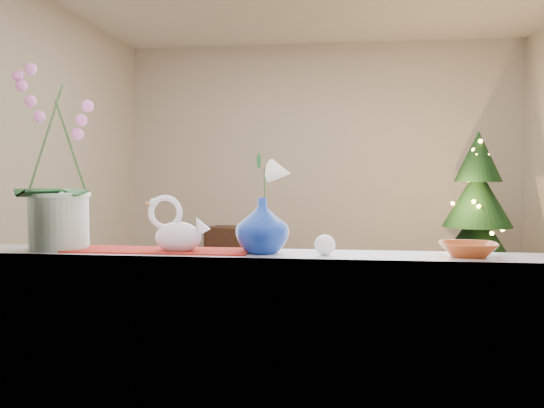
% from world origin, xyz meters
% --- Properties ---
extents(ground, '(5.00, 5.00, 0.00)m').
position_xyz_m(ground, '(0.00, 0.00, 0.00)').
color(ground, '#382416').
rests_on(ground, ground).
extents(wall_back, '(4.50, 0.10, 2.70)m').
position_xyz_m(wall_back, '(0.00, 2.50, 1.35)').
color(wall_back, beige).
rests_on(wall_back, ground).
extents(wall_front, '(4.50, 0.10, 2.70)m').
position_xyz_m(wall_front, '(0.00, -2.50, 1.35)').
color(wall_front, beige).
rests_on(wall_front, ground).
extents(wall_left, '(0.10, 5.00, 2.70)m').
position_xyz_m(wall_left, '(-2.25, 0.00, 1.35)').
color(wall_left, beige).
rests_on(wall_left, ground).
extents(window_apron, '(2.20, 0.08, 0.88)m').
position_xyz_m(window_apron, '(0.00, -2.46, 0.44)').
color(window_apron, white).
rests_on(window_apron, ground).
extents(windowsill, '(2.20, 0.26, 0.04)m').
position_xyz_m(windowsill, '(0.00, -2.37, 0.90)').
color(windowsill, white).
rests_on(windowsill, window_apron).
extents(window_frame, '(2.22, 0.06, 1.60)m').
position_xyz_m(window_frame, '(0.00, -2.47, 1.70)').
color(window_frame, white).
rests_on(window_frame, windowsill).
extents(runner, '(0.70, 0.20, 0.01)m').
position_xyz_m(runner, '(-0.38, -2.37, 0.92)').
color(runner, maroon).
rests_on(runner, windowsill).
extents(orchid_pot, '(0.33, 0.33, 0.72)m').
position_xyz_m(orchid_pot, '(-0.78, -2.36, 1.28)').
color(orchid_pot, beige).
rests_on(orchid_pot, windowsill).
extents(swan, '(0.24, 0.12, 0.20)m').
position_xyz_m(swan, '(-0.30, -2.38, 1.02)').
color(swan, silver).
rests_on(swan, windowsill).
extents(blue_vase, '(0.29, 0.29, 0.24)m').
position_xyz_m(blue_vase, '(0.02, -2.37, 1.04)').
color(blue_vase, navy).
rests_on(blue_vase, windowsill).
extents(lily, '(0.13, 0.07, 0.18)m').
position_xyz_m(lily, '(0.02, -2.37, 1.24)').
color(lily, white).
rests_on(lily, blue_vase).
extents(paperweight, '(0.10, 0.10, 0.07)m').
position_xyz_m(paperweight, '(0.25, -2.40, 0.96)').
color(paperweight, white).
rests_on(paperweight, windowsill).
extents(amber_dish, '(0.19, 0.19, 0.04)m').
position_xyz_m(amber_dish, '(0.76, -2.37, 0.94)').
color(amber_dish, '#B04A1E').
rests_on(amber_dish, windowsill).
extents(xmas_tree, '(1.15, 1.15, 1.62)m').
position_xyz_m(xmas_tree, '(1.58, 1.57, 0.81)').
color(xmas_tree, black).
rests_on(xmas_tree, ground).
extents(side_table, '(0.86, 0.60, 0.59)m').
position_xyz_m(side_table, '(-0.90, 2.25, 0.29)').
color(side_table, black).
rests_on(side_table, ground).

